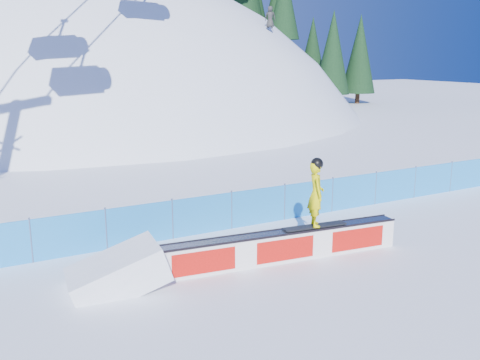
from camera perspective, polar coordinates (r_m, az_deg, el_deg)
ground at (r=15.45m, az=17.16°, el=-7.94°), size 160.00×160.00×0.00m
snow_hill at (r=57.93m, az=-15.81°, el=-11.14°), size 64.00×64.00×64.00m
treeline at (r=60.77m, az=3.29°, el=18.29°), size 18.94×11.80×20.17m
safety_fence at (r=18.49m, az=7.37°, el=-1.99°), size 22.05×0.05×1.30m
rail_box at (r=14.47m, az=4.47°, el=-7.06°), size 7.00×1.22×0.84m
snow_ramp at (r=13.37m, az=-12.84°, el=-11.05°), size 2.52×1.73×1.48m
snowboarder at (r=14.53m, az=8.11°, el=-1.41°), size 1.86×0.77×1.92m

